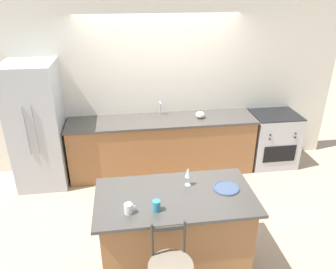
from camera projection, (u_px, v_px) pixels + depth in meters
ground_plane at (165, 182)px, 5.26m from camera, size 18.00×18.00×0.00m
wall_back at (159, 88)px, 5.33m from camera, size 6.00×0.07×2.70m
back_counter at (162, 145)px, 5.41m from camera, size 3.00×0.70×0.94m
sink_faucet at (160, 106)px, 5.33m from camera, size 0.02×0.13×0.22m
kitchen_island at (175, 231)px, 3.53m from camera, size 1.63×0.87×0.95m
refrigerator at (38, 126)px, 4.90m from camera, size 0.73×0.79×1.91m
oven_range at (272, 139)px, 5.64m from camera, size 0.77×0.68×0.92m
dinner_plate at (226, 188)px, 3.44m from camera, size 0.27×0.27×0.02m
wine_glass at (188, 173)px, 3.44m from camera, size 0.06×0.06×0.22m
coffee_mug at (129, 209)px, 3.06m from camera, size 0.12×0.08×0.10m
tumbler_cup at (156, 206)px, 3.09m from camera, size 0.08×0.08×0.11m
pumpkin_decoration at (200, 115)px, 5.23m from camera, size 0.14×0.14×0.14m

